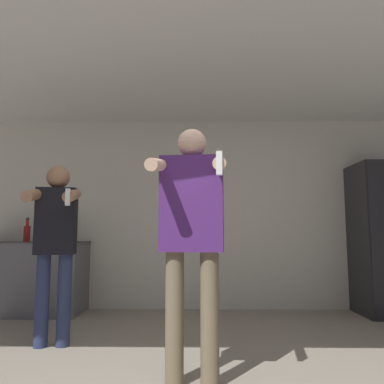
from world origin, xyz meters
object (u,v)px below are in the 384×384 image
at_px(bottle_amber_bourbon, 55,232).
at_px(person_woman_foreground, 192,227).
at_px(person_man_side, 55,236).
at_px(bottle_green_wine, 39,235).
at_px(bottle_red_label, 64,233).
at_px(bottle_brown_liquor, 27,232).

height_order(bottle_amber_bourbon, person_woman_foreground, person_woman_foreground).
bearing_deg(person_man_side, bottle_green_wine, 118.16).
relative_size(bottle_red_label, bottle_amber_bourbon, 0.87).
xyz_separation_m(bottle_brown_liquor, person_woman_foreground, (2.11, -2.14, 0.02)).
bearing_deg(bottle_red_label, bottle_green_wine, 180.00).
distance_m(bottle_brown_liquor, person_man_side, 1.56).
bearing_deg(bottle_brown_liquor, bottle_green_wine, 0.00).
distance_m(bottle_green_wine, bottle_brown_liquor, 0.16).
xyz_separation_m(bottle_brown_liquor, person_man_side, (0.86, -1.31, -0.04)).
relative_size(bottle_brown_liquor, person_woman_foreground, 0.18).
xyz_separation_m(person_woman_foreground, person_man_side, (-1.25, 0.84, -0.06)).
distance_m(bottle_red_label, bottle_brown_liquor, 0.47).
height_order(bottle_brown_liquor, person_man_side, person_man_side).
bearing_deg(person_woman_foreground, bottle_amber_bourbon, 129.24).
height_order(bottle_brown_liquor, person_woman_foreground, person_woman_foreground).
xyz_separation_m(bottle_green_wine, bottle_brown_liquor, (-0.16, 0.00, 0.04)).
bearing_deg(bottle_red_label, bottle_brown_liquor, 180.00).
distance_m(person_woman_foreground, person_man_side, 1.50).
relative_size(bottle_amber_bourbon, bottle_green_wine, 1.50).
distance_m(bottle_red_label, bottle_green_wine, 0.31).
relative_size(bottle_red_label, person_man_side, 0.17).
xyz_separation_m(bottle_amber_bourbon, person_man_side, (0.50, -1.31, -0.05)).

